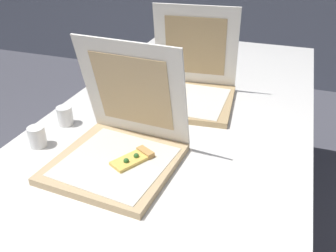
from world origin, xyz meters
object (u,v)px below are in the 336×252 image
(cup_white_near_left, at_px, (37,137))
(cup_white_near_center, at_px, (65,116))
(pizza_box_middle, at_px, (190,88))
(table, at_px, (177,130))
(cup_white_far, at_px, (153,70))
(pizza_box_front, at_px, (120,147))

(cup_white_near_left, bearing_deg, cup_white_near_center, 89.06)
(pizza_box_middle, bearing_deg, table, -93.50)
(cup_white_near_left, height_order, cup_white_far, same)
(pizza_box_middle, xyz_separation_m, cup_white_near_left, (-0.36, -0.49, -0.02))
(pizza_box_front, bearing_deg, cup_white_far, 107.24)
(cup_white_near_left, bearing_deg, pizza_box_middle, 53.86)
(table, relative_size, pizza_box_front, 5.83)
(pizza_box_front, relative_size, cup_white_near_left, 5.42)
(cup_white_far, bearing_deg, cup_white_near_center, -103.39)
(pizza_box_front, bearing_deg, cup_white_near_center, 157.46)
(pizza_box_front, relative_size, cup_white_far, 5.42)
(table, relative_size, pizza_box_middle, 5.68)
(pizza_box_middle, xyz_separation_m, cup_white_far, (-0.23, 0.19, -0.02))
(table, height_order, pizza_box_front, pizza_box_front)
(cup_white_near_center, xyz_separation_m, cup_white_near_left, (-0.00, -0.15, 0.00))
(cup_white_near_center, distance_m, cup_white_near_left, 0.15)
(cup_white_near_center, bearing_deg, pizza_box_middle, 43.63)
(pizza_box_front, bearing_deg, pizza_box_middle, 85.32)
(pizza_box_front, height_order, cup_white_near_center, pizza_box_front)
(cup_white_far, bearing_deg, pizza_box_front, -76.58)
(pizza_box_front, distance_m, cup_white_near_left, 0.29)
(table, relative_size, cup_white_far, 31.60)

